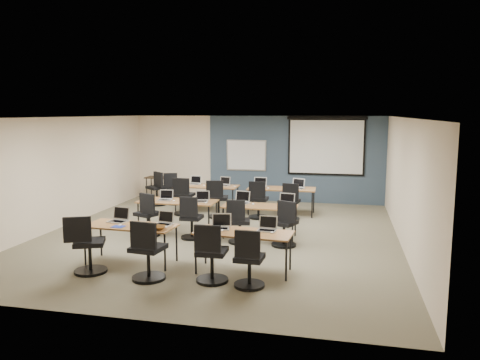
% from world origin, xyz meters
% --- Properties ---
extents(floor, '(8.00, 9.00, 0.02)m').
position_xyz_m(floor, '(0.00, 0.00, 0.00)').
color(floor, '#6B6354').
rests_on(floor, ground).
extents(ceiling, '(8.00, 9.00, 0.02)m').
position_xyz_m(ceiling, '(0.00, 0.00, 2.70)').
color(ceiling, white).
rests_on(ceiling, ground).
extents(wall_back, '(8.00, 0.04, 2.70)m').
position_xyz_m(wall_back, '(0.00, 4.50, 1.35)').
color(wall_back, beige).
rests_on(wall_back, ground).
extents(wall_front, '(8.00, 0.04, 2.70)m').
position_xyz_m(wall_front, '(0.00, -4.50, 1.35)').
color(wall_front, beige).
rests_on(wall_front, ground).
extents(wall_left, '(0.04, 9.00, 2.70)m').
position_xyz_m(wall_left, '(-4.00, 0.00, 1.35)').
color(wall_left, beige).
rests_on(wall_left, ground).
extents(wall_right, '(0.04, 9.00, 2.70)m').
position_xyz_m(wall_right, '(4.00, 0.00, 1.35)').
color(wall_right, beige).
rests_on(wall_right, ground).
extents(blue_accent_panel, '(5.50, 0.04, 2.70)m').
position_xyz_m(blue_accent_panel, '(1.25, 4.47, 1.35)').
color(blue_accent_panel, '#3D5977').
rests_on(blue_accent_panel, wall_back).
extents(whiteboard, '(1.28, 0.03, 0.98)m').
position_xyz_m(whiteboard, '(-0.30, 4.43, 1.45)').
color(whiteboard, '#ABABAB').
rests_on(whiteboard, wall_back).
extents(projector_screen, '(2.40, 0.10, 1.82)m').
position_xyz_m(projector_screen, '(2.20, 4.41, 1.89)').
color(projector_screen, black).
rests_on(projector_screen, wall_back).
extents(training_table_front_left, '(1.70, 0.71, 0.73)m').
position_xyz_m(training_table_front_left, '(-1.09, -2.25, 0.68)').
color(training_table_front_left, '#996631').
rests_on(training_table_front_left, floor).
extents(training_table_front_right, '(1.71, 0.71, 0.73)m').
position_xyz_m(training_table_front_right, '(1.08, -2.28, 0.68)').
color(training_table_front_right, brown).
rests_on(training_table_front_right, floor).
extents(training_table_mid_left, '(1.85, 0.77, 0.73)m').
position_xyz_m(training_table_mid_left, '(-1.08, 0.23, 0.69)').
color(training_table_mid_left, '#A27047').
rests_on(training_table_mid_left, floor).
extents(training_table_mid_right, '(1.68, 0.70, 0.73)m').
position_xyz_m(training_table_mid_right, '(0.93, 0.08, 0.68)').
color(training_table_mid_right, brown).
rests_on(training_table_mid_right, floor).
extents(training_table_back_left, '(1.80, 0.75, 0.73)m').
position_xyz_m(training_table_back_left, '(-1.06, 2.58, 0.68)').
color(training_table_back_left, olive).
rests_on(training_table_back_left, floor).
extents(training_table_back_right, '(1.86, 0.78, 0.73)m').
position_xyz_m(training_table_back_right, '(1.08, 2.62, 0.69)').
color(training_table_back_right, '#A87736').
rests_on(training_table_back_right, floor).
extents(laptop_0, '(0.36, 0.31, 0.27)m').
position_xyz_m(laptop_0, '(-1.43, -2.03, 0.80)').
color(laptop_0, silver).
rests_on(laptop_0, training_table_front_left).
extents(mouse_0, '(0.07, 0.10, 0.03)m').
position_xyz_m(mouse_0, '(-1.26, -2.35, 0.74)').
color(mouse_0, white).
rests_on(mouse_0, training_table_front_left).
extents(task_chair_0, '(0.61, 0.57, 1.05)m').
position_xyz_m(task_chair_0, '(-1.59, -2.95, 0.44)').
color(task_chair_0, black).
rests_on(task_chair_0, floor).
extents(laptop_1, '(0.32, 0.27, 0.24)m').
position_xyz_m(laptop_1, '(-0.49, -2.07, 0.79)').
color(laptop_1, '#B9B9C6').
rests_on(laptop_1, training_table_front_left).
extents(mouse_1, '(0.06, 0.10, 0.03)m').
position_xyz_m(mouse_1, '(-0.37, -2.31, 0.74)').
color(mouse_1, white).
rests_on(mouse_1, training_table_front_left).
extents(task_chair_1, '(0.57, 0.57, 1.05)m').
position_xyz_m(task_chair_1, '(-0.41, -3.05, 0.44)').
color(task_chair_1, black).
rests_on(task_chair_1, floor).
extents(laptop_2, '(0.35, 0.30, 0.26)m').
position_xyz_m(laptop_2, '(0.62, -2.15, 0.80)').
color(laptop_2, '#A9A9A9').
rests_on(laptop_2, training_table_front_right).
extents(mouse_2, '(0.08, 0.10, 0.03)m').
position_xyz_m(mouse_2, '(0.69, -2.29, 0.74)').
color(mouse_2, white).
rests_on(mouse_2, training_table_front_right).
extents(task_chair_2, '(0.54, 0.54, 1.02)m').
position_xyz_m(task_chair_2, '(0.66, -2.91, 0.42)').
color(task_chair_2, black).
rests_on(task_chair_2, floor).
extents(laptop_3, '(0.33, 0.28, 0.25)m').
position_xyz_m(laptop_3, '(1.47, -2.09, 0.79)').
color(laptop_3, '#BDBDBD').
rests_on(laptop_3, training_table_front_right).
extents(mouse_3, '(0.07, 0.10, 0.03)m').
position_xyz_m(mouse_3, '(1.58, -2.25, 0.74)').
color(mouse_3, white).
rests_on(mouse_3, training_table_front_right).
extents(task_chair_3, '(0.50, 0.50, 0.99)m').
position_xyz_m(task_chair_3, '(1.32, -3.00, 0.41)').
color(task_chair_3, black).
rests_on(task_chair_3, floor).
extents(laptop_4, '(0.32, 0.27, 0.24)m').
position_xyz_m(laptop_4, '(-1.38, 0.22, 0.79)').
color(laptop_4, silver).
rests_on(laptop_4, training_table_mid_left).
extents(mouse_4, '(0.06, 0.09, 0.03)m').
position_xyz_m(mouse_4, '(-1.15, 0.15, 0.74)').
color(mouse_4, white).
rests_on(mouse_4, training_table_mid_left).
extents(task_chair_4, '(0.57, 0.54, 1.01)m').
position_xyz_m(task_chair_4, '(-1.57, -0.40, 0.42)').
color(task_chair_4, black).
rests_on(task_chair_4, floor).
extents(laptop_5, '(0.32, 0.27, 0.24)m').
position_xyz_m(laptop_5, '(-0.49, 0.26, 0.79)').
color(laptop_5, silver).
rests_on(laptop_5, training_table_mid_left).
extents(mouse_5, '(0.06, 0.10, 0.03)m').
position_xyz_m(mouse_5, '(-0.33, 0.08, 0.74)').
color(mouse_5, white).
rests_on(mouse_5, training_table_mid_left).
extents(task_chair_5, '(0.50, 0.50, 0.98)m').
position_xyz_m(task_chair_5, '(-0.53, -0.42, 0.40)').
color(task_chair_5, black).
rests_on(task_chair_5, floor).
extents(laptop_6, '(0.36, 0.31, 0.27)m').
position_xyz_m(laptop_6, '(0.47, 0.29, 0.80)').
color(laptop_6, '#B1B0B4').
rests_on(laptop_6, training_table_mid_right).
extents(mouse_6, '(0.08, 0.11, 0.04)m').
position_xyz_m(mouse_6, '(0.76, 0.16, 0.74)').
color(mouse_6, white).
rests_on(mouse_6, training_table_mid_right).
extents(task_chair_6, '(0.49, 0.49, 0.98)m').
position_xyz_m(task_chair_6, '(0.59, -0.52, 0.40)').
color(task_chair_6, black).
rests_on(task_chair_6, floor).
extents(laptop_7, '(0.36, 0.30, 0.27)m').
position_xyz_m(laptop_7, '(1.52, 0.24, 0.80)').
color(laptop_7, silver).
rests_on(laptop_7, training_table_mid_right).
extents(mouse_7, '(0.07, 0.11, 0.04)m').
position_xyz_m(mouse_7, '(1.62, 0.18, 0.74)').
color(mouse_7, white).
rests_on(mouse_7, training_table_mid_right).
extents(task_chair_7, '(0.56, 0.53, 1.01)m').
position_xyz_m(task_chair_7, '(1.58, -0.55, 0.42)').
color(task_chair_7, black).
rests_on(task_chair_7, floor).
extents(laptop_8, '(0.32, 0.27, 0.24)m').
position_xyz_m(laptop_8, '(-1.47, 2.75, 0.79)').
color(laptop_8, '#B6B6BD').
rests_on(laptop_8, training_table_back_left).
extents(mouse_8, '(0.09, 0.12, 0.04)m').
position_xyz_m(mouse_8, '(-1.13, 2.52, 0.74)').
color(mouse_8, white).
rests_on(mouse_8, training_table_back_left).
extents(task_chair_8, '(0.58, 0.58, 1.05)m').
position_xyz_m(task_chair_8, '(-1.54, 1.91, 0.44)').
color(task_chair_8, black).
rests_on(task_chair_8, floor).
extents(laptop_9, '(0.32, 0.27, 0.25)m').
position_xyz_m(laptop_9, '(-0.58, 2.72, 0.79)').
color(laptop_9, '#AEAEBC').
rests_on(laptop_9, training_table_back_left).
extents(mouse_9, '(0.06, 0.09, 0.03)m').
position_xyz_m(mouse_9, '(-0.23, 2.55, 0.74)').
color(mouse_9, white).
rests_on(mouse_9, training_table_back_left).
extents(task_chair_9, '(0.56, 0.56, 1.03)m').
position_xyz_m(task_chair_9, '(-0.52, 1.77, 0.43)').
color(task_chair_9, black).
rests_on(task_chair_9, floor).
extents(laptop_10, '(0.36, 0.31, 0.27)m').
position_xyz_m(laptop_10, '(0.47, 2.65, 0.80)').
color(laptop_10, silver).
rests_on(laptop_10, training_table_back_right).
extents(mouse_10, '(0.09, 0.11, 0.04)m').
position_xyz_m(mouse_10, '(0.74, 2.47, 0.74)').
color(mouse_10, white).
rests_on(mouse_10, training_table_back_right).
extents(task_chair_10, '(0.54, 0.54, 1.02)m').
position_xyz_m(task_chair_10, '(0.56, 1.92, 0.42)').
color(task_chair_10, black).
rests_on(task_chair_10, floor).
extents(laptop_11, '(0.35, 0.30, 0.27)m').
position_xyz_m(laptop_11, '(1.54, 2.66, 0.80)').
color(laptop_11, silver).
rests_on(laptop_11, training_table_back_right).
extents(mouse_11, '(0.08, 0.10, 0.03)m').
position_xyz_m(mouse_11, '(1.59, 2.56, 0.74)').
color(mouse_11, white).
rests_on(mouse_11, training_table_back_right).
extents(task_chair_11, '(0.52, 0.52, 1.00)m').
position_xyz_m(task_chair_11, '(1.41, 1.89, 0.41)').
color(task_chair_11, black).
rests_on(task_chair_11, floor).
extents(blue_mousepad, '(0.24, 0.20, 0.01)m').
position_xyz_m(blue_mousepad, '(-1.25, -2.42, 0.73)').
color(blue_mousepad, '#1A2C96').
rests_on(blue_mousepad, training_table_front_left).
extents(snack_bowl, '(0.33, 0.33, 0.07)m').
position_xyz_m(snack_bowl, '(-0.45, -2.45, 0.77)').
color(snack_bowl, brown).
rests_on(snack_bowl, training_table_front_left).
extents(snack_plate, '(0.19, 0.19, 0.01)m').
position_xyz_m(snack_plate, '(0.56, -2.31, 0.74)').
color(snack_plate, white).
rests_on(snack_plate, training_table_front_right).
extents(coffee_cup, '(0.09, 0.09, 0.07)m').
position_xyz_m(coffee_cup, '(0.64, -2.35, 0.78)').
color(coffee_cup, silver).
rests_on(coffee_cup, snack_plate).
extents(utility_table, '(0.90, 0.50, 0.75)m').
position_xyz_m(utility_table, '(-3.01, 3.83, 0.65)').
color(utility_table, black).
rests_on(utility_table, floor).
extents(spare_chair_a, '(0.51, 0.51, 0.99)m').
position_xyz_m(spare_chair_a, '(-2.33, 3.26, 0.41)').
color(spare_chair_a, black).
rests_on(spare_chair_a, floor).
extents(spare_chair_b, '(0.65, 0.57, 1.04)m').
position_xyz_m(spare_chair_b, '(-2.77, 3.01, 0.43)').
color(spare_chair_b, black).
rests_on(spare_chair_b, floor).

